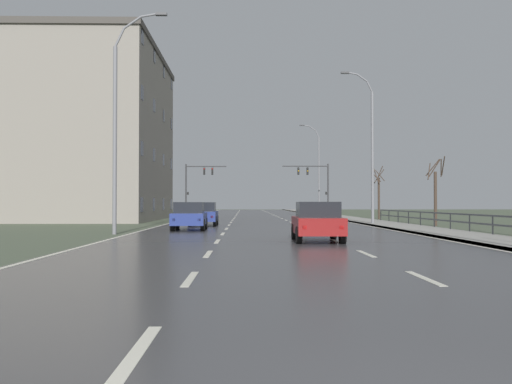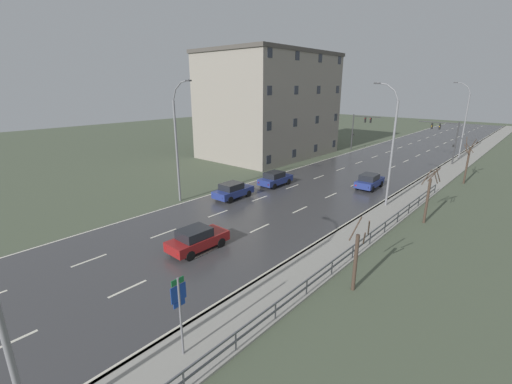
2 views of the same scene
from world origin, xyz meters
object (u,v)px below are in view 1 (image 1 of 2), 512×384
Objects in this scene: street_lamp_distant at (318,171)px; traffic_signal_right at (317,180)px; car_near_right at (189,216)px; street_lamp_left_bank at (118,125)px; traffic_signal_left at (196,181)px; car_far_right at (204,214)px; brick_building at (84,136)px; car_distant at (314,212)px; car_mid_centre at (317,221)px; street_lamp_midground at (371,149)px.

traffic_signal_right is (-0.83, -5.31, -1.34)m from street_lamp_distant.
car_near_right is at bearing -108.29° from street_lamp_distant.
street_lamp_distant is at bearing 70.68° from car_near_right.
street_lamp_distant is 1.01× the size of street_lamp_left_bank.
traffic_signal_left is at bearing -165.25° from street_lamp_distant.
brick_building is at bearing 131.08° from car_far_right.
street_lamp_distant is 37.85m from car_near_right.
street_lamp_left_bank is at bearing -130.44° from car_near_right.
brick_building is at bearing -154.28° from traffic_signal_right.
street_lamp_distant is at bearing 79.20° from car_distant.
car_near_right is 1.01× the size of car_far_right.
street_lamp_left_bank is 11.41m from car_far_right.
car_far_right is (-10.63, -24.22, -3.23)m from traffic_signal_right.
car_far_right is at bearing -111.21° from street_lamp_distant.
traffic_signal_left reaches higher than traffic_signal_right.
car_far_right is 16.32m from car_mid_centre.
street_lamp_distant is at bearing 69.32° from street_lamp_left_bank.
traffic_signal_left reaches higher than car_distant.
street_lamp_midground is 7.15m from car_distant.
car_far_right is (2.77, -25.79, -3.23)m from traffic_signal_left.
street_lamp_left_bank is 6.65m from car_near_right.
car_distant is 14.60m from car_near_right.
street_lamp_midground is 0.55× the size of brick_building.
car_mid_centre is (-2.49, -21.14, 0.00)m from car_distant.
car_distant is 1.01× the size of car_mid_centre.
street_lamp_midground is 0.98× the size of street_lamp_left_bank.
street_lamp_left_bank reaches higher than car_near_right.
car_distant is at bearing -98.13° from street_lamp_distant.
street_lamp_left_bank reaches higher than street_lamp_midground.
street_lamp_left_bank reaches higher than traffic_signal_right.
brick_building is at bearing 152.64° from street_lamp_midground.
street_lamp_midground is at bearing -55.25° from car_distant.
street_lamp_midground is 2.58× the size of car_mid_centre.
car_far_right is (-11.46, -29.53, -4.56)m from street_lamp_distant.
street_lamp_distant is 28.40m from brick_building.
brick_building reaches higher than street_lamp_distant.
street_lamp_distant is at bearing 83.77° from car_mid_centre.
street_lamp_midground is 26.32m from brick_building.
traffic_signal_right is at bearing 79.42° from car_distant.
street_lamp_left_bank is 24.88m from brick_building.
traffic_signal_right is 25.17m from brick_building.
street_lamp_midground is 2.60× the size of car_far_right.
car_mid_centre is (-5.89, -16.70, -4.45)m from street_lamp_midground.
traffic_signal_left is at bearing 120.25° from street_lamp_midground.
traffic_signal_left is (-14.24, 24.43, -1.22)m from street_lamp_midground.
street_lamp_distant reaches higher than traffic_signal_left.
car_near_right is (3.10, 3.77, -4.51)m from street_lamp_left_bank.
brick_building is at bearing 109.78° from street_lamp_left_bank.
car_near_right is at bearing -85.63° from traffic_signal_left.
street_lamp_left_bank is (-14.90, -11.27, 0.06)m from street_lamp_midground.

